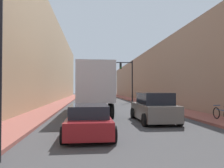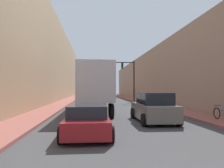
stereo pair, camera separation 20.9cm
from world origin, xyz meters
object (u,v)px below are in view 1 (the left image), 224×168
suv_car (154,108)px  traffic_signal_gantry (124,74)px  parked_bicycle (222,114)px  semi_truck (94,87)px  sedan_car (89,120)px  street_lamp (0,6)px

suv_car → traffic_signal_gantry: bearing=86.0°
parked_bicycle → semi_truck: bearing=132.4°
sedan_car → suv_car: (3.96, 3.35, 0.20)m
semi_truck → traffic_signal_gantry: traffic_signal_gantry is taller
suv_car → traffic_signal_gantry: 19.89m
suv_car → street_lamp: 9.95m
semi_truck → suv_car: 8.39m
semi_truck → parked_bicycle: (7.49, -8.21, -1.68)m
sedan_car → traffic_signal_gantry: traffic_signal_gantry is taller
semi_truck → street_lamp: bearing=-101.6°
suv_car → parked_bicycle: 4.04m
semi_truck → suv_car: bearing=-64.8°
sedan_car → suv_car: bearing=40.3°
parked_bicycle → sedan_car: bearing=-161.7°
semi_truck → sedan_car: bearing=-92.3°
suv_car → parked_bicycle: bearing=-10.4°
suv_car → parked_bicycle: suv_car is taller
street_lamp → parked_bicycle: street_lamp is taller
semi_truck → traffic_signal_gantry: 13.17m
traffic_signal_gantry → street_lamp: 27.41m
sedan_car → suv_car: size_ratio=1.00×
suv_car → street_lamp: street_lamp is taller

